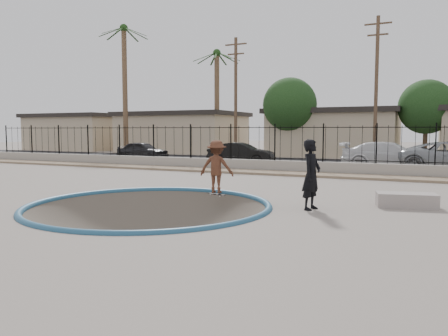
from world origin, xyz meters
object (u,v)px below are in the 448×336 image
videographer (311,175)px  car_a (143,151)px  car_b (241,154)px  car_c (390,156)px  skateboard (217,194)px  concrete_ledge (406,200)px  skater (217,170)px

videographer → car_a: size_ratio=0.50×
car_b → car_c: (8.62, 0.19, 0.07)m
car_a → car_b: car_b is taller
skateboard → concrete_ledge: 5.82m
car_c → skateboard: bearing=159.1°
car_a → car_c: size_ratio=0.75×
car_b → car_c: 8.62m
videographer → concrete_ledge: 2.91m
car_a → car_c: car_c is taller
skater → skateboard: bearing=180.0°
car_a → car_c: bearing=-92.2°
car_a → car_b: size_ratio=0.94×
car_c → concrete_ledge: bearing=-174.2°
skater → car_a: (-12.25, 13.00, -0.18)m
car_c → car_b: bearing=90.7°
skater → car_a: skater is taller
skater → videographer: (3.45, -1.17, 0.09)m
skater → concrete_ledge: 5.86m
skateboard → car_c: (4.48, 12.16, 0.73)m
videographer → car_c: size_ratio=0.37×
skateboard → car_b: car_b is taller
skater → car_a: 17.86m
car_c → videographer: bearing=175.0°
videographer → car_a: videographer is taller
skater → skateboard: size_ratio=2.39×
concrete_ledge → skateboard: bearing=-176.6°
videographer → concrete_ledge: bearing=-46.5°
concrete_ledge → car_a: (-18.05, 12.66, 0.49)m
videographer → car_a: 21.15m
skateboard → videographer: size_ratio=0.38×
skater → car_c: skater is taller
videographer → concrete_ledge: videographer is taller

